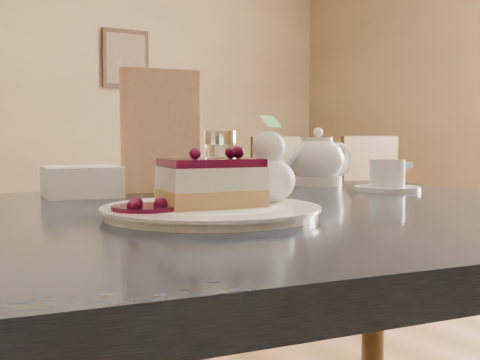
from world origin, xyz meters
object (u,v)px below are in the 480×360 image
dessert_plate (211,212)px  cheesecake_slice (211,183)px  main_table (198,271)px  bg_table_far_right (317,257)px  tea_set (331,165)px

dessert_plate → cheesecake_slice: size_ratio=2.03×
main_table → bg_table_far_right: (2.14, 2.41, -0.61)m
dessert_plate → main_table: bearing=82.8°
bg_table_far_right → main_table: bearing=-125.9°
main_table → tea_set: tea_set is taller
main_table → tea_set: (0.43, 0.24, 0.12)m
main_table → bg_table_far_right: main_table is taller
main_table → dessert_plate: size_ratio=4.90×
main_table → bg_table_far_right: size_ratio=0.76×
main_table → dessert_plate: 0.10m
main_table → dessert_plate: bearing=-90.0°
main_table → tea_set: size_ratio=4.57×
cheesecake_slice → bg_table_far_right: cheesecake_slice is taller
dessert_plate → tea_set: size_ratio=0.93×
cheesecake_slice → tea_set: bearing=40.8°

